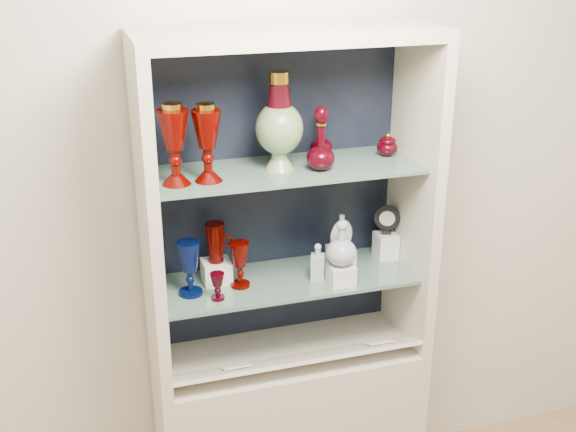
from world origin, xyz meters
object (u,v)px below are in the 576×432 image
object	(u,v)px
pedestal_lamp_left	(174,145)
pedestal_lamp_right	(207,143)
enamel_urn	(279,122)
clear_round_decanter	(342,244)
ruby_decanter_a	(321,135)
flat_flask	(342,231)
ruby_decanter_b	(321,131)
ruby_goblet_small	(218,286)
ruby_pitcher	(215,243)
ruby_goblet_tall	(240,265)
clear_square_bottle	(318,262)
cameo_medallion	(387,219)
cobalt_goblet	(190,268)
lidded_bowl	(387,144)

from	to	relation	value
pedestal_lamp_left	pedestal_lamp_right	world-z (taller)	pedestal_lamp_left
enamel_urn	clear_round_decanter	size ratio (longest dim) A/B	2.03
ruby_decanter_a	flat_flask	size ratio (longest dim) A/B	1.85
pedestal_lamp_left	ruby_decanter_b	xyz separation A→B (m)	(0.54, 0.14, -0.03)
ruby_goblet_small	clear_round_decanter	size ratio (longest dim) A/B	0.60
ruby_pitcher	clear_round_decanter	world-z (taller)	clear_round_decanter
ruby_goblet_tall	pedestal_lamp_right	bearing A→B (deg)	-158.87
enamel_urn	flat_flask	distance (m)	0.49
ruby_decanter_a	clear_square_bottle	size ratio (longest dim) A/B	1.76
cameo_medallion	enamel_urn	bearing A→B (deg)	-147.62
pedestal_lamp_right	ruby_goblet_tall	xyz separation A→B (m)	(0.11, 0.04, -0.46)
pedestal_lamp_right	flat_flask	xyz separation A→B (m)	(0.49, 0.06, -0.39)
cobalt_goblet	clear_round_decanter	xyz separation A→B (m)	(0.53, -0.07, 0.05)
ruby_decanter_b	cameo_medallion	world-z (taller)	ruby_decanter_b
clear_round_decanter	pedestal_lamp_right	bearing A→B (deg)	175.23
pedestal_lamp_left	clear_round_decanter	distance (m)	0.69
enamel_urn	ruby_pitcher	xyz separation A→B (m)	(-0.22, 0.05, -0.43)
ruby_goblet_tall	ruby_pitcher	bearing A→B (deg)	140.22
ruby_decanter_a	ruby_pitcher	xyz separation A→B (m)	(-0.35, 0.10, -0.39)
cobalt_goblet	ruby_pitcher	distance (m)	0.14
lidded_bowl	clear_round_decanter	bearing A→B (deg)	-149.63
cobalt_goblet	ruby_goblet_tall	bearing A→B (deg)	2.60
ruby_pitcher	cobalt_goblet	bearing A→B (deg)	-127.86
cobalt_goblet	cameo_medallion	size ratio (longest dim) A/B	1.68
ruby_decanter_b	clear_square_bottle	xyz separation A→B (m)	(-0.05, -0.13, -0.45)
pedestal_lamp_left	flat_flask	bearing A→B (deg)	6.09
cobalt_goblet	ruby_goblet_small	bearing A→B (deg)	-37.64
lidded_bowl	cameo_medallion	size ratio (longest dim) A/B	0.74
ruby_decanter_b	enamel_urn	bearing A→B (deg)	-153.83
ruby_goblet_small	ruby_decanter_a	bearing A→B (deg)	4.80
pedestal_lamp_left	clear_square_bottle	bearing A→B (deg)	1.40
cobalt_goblet	ruby_goblet_small	distance (m)	0.12
flat_flask	cameo_medallion	world-z (taller)	flat_flask
pedestal_lamp_left	ruby_pitcher	bearing A→B (deg)	36.78
clear_square_bottle	flat_flask	xyz separation A→B (m)	(0.11, 0.05, 0.09)
pedestal_lamp_right	ruby_goblet_small	bearing A→B (deg)	-74.00
ruby_goblet_tall	ruby_goblet_small	world-z (taller)	ruby_goblet_tall
clear_round_decanter	cameo_medallion	size ratio (longest dim) A/B	1.40
cobalt_goblet	ruby_goblet_small	world-z (taller)	cobalt_goblet
clear_square_bottle	cameo_medallion	size ratio (longest dim) A/B	1.20
clear_square_bottle	cameo_medallion	world-z (taller)	cameo_medallion
cobalt_goblet	flat_flask	distance (m)	0.57
cameo_medallion	flat_flask	bearing A→B (deg)	-141.76
ruby_decanter_a	clear_square_bottle	xyz separation A→B (m)	(-0.00, 0.01, -0.47)
clear_round_decanter	ruby_goblet_tall	bearing A→B (deg)	167.35
enamel_urn	lidded_bowl	bearing A→B (deg)	5.13
ruby_decanter_a	cameo_medallion	bearing A→B (deg)	19.71
ruby_decanter_a	cobalt_goblet	world-z (taller)	ruby_decanter_a
pedestal_lamp_right	lidded_bowl	bearing A→B (deg)	7.48
ruby_decanter_b	clear_square_bottle	bearing A→B (deg)	-111.75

